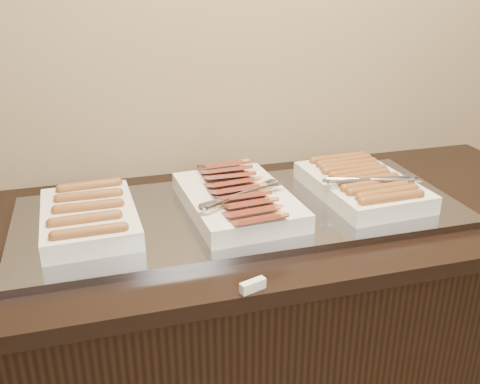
{
  "coord_description": "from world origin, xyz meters",
  "views": [
    {
      "loc": [
        -0.35,
        0.86,
        1.53
      ],
      "look_at": [
        0.02,
        2.13,
        0.97
      ],
      "focal_mm": 40.0,
      "sensor_mm": 36.0,
      "label": 1
    }
  ],
  "objects_px": {
    "dish_right": "(362,184)",
    "counter": "(235,348)",
    "warming_tray": "(242,212)",
    "dish_left": "(89,217)",
    "dish_center": "(237,198)"
  },
  "relations": [
    {
      "from": "dish_right",
      "to": "counter",
      "type": "bearing_deg",
      "value": 176.41
    },
    {
      "from": "counter",
      "to": "dish_right",
      "type": "distance_m",
      "value": 0.63
    },
    {
      "from": "warming_tray",
      "to": "dish_right",
      "type": "xyz_separation_m",
      "value": [
        0.36,
        -0.0,
        0.04
      ]
    },
    {
      "from": "counter",
      "to": "dish_right",
      "type": "bearing_deg",
      "value": -0.51
    },
    {
      "from": "dish_left",
      "to": "dish_right",
      "type": "xyz_separation_m",
      "value": [
        0.76,
        -0.0,
        0.01
      ]
    },
    {
      "from": "counter",
      "to": "dish_right",
      "type": "xyz_separation_m",
      "value": [
        0.38,
        -0.0,
        0.5
      ]
    },
    {
      "from": "counter",
      "to": "dish_left",
      "type": "height_order",
      "value": "dish_left"
    },
    {
      "from": "counter",
      "to": "dish_left",
      "type": "bearing_deg",
      "value": 180.0
    },
    {
      "from": "counter",
      "to": "warming_tray",
      "type": "xyz_separation_m",
      "value": [
        0.02,
        0.0,
        0.46
      ]
    },
    {
      "from": "dish_right",
      "to": "warming_tray",
      "type": "bearing_deg",
      "value": 176.37
    },
    {
      "from": "dish_center",
      "to": "dish_right",
      "type": "height_order",
      "value": "dish_center"
    },
    {
      "from": "warming_tray",
      "to": "dish_center",
      "type": "height_order",
      "value": "dish_center"
    },
    {
      "from": "dish_left",
      "to": "dish_right",
      "type": "bearing_deg",
      "value": -2.37
    },
    {
      "from": "counter",
      "to": "dish_center",
      "type": "relative_size",
      "value": 4.77
    },
    {
      "from": "warming_tray",
      "to": "dish_center",
      "type": "bearing_deg",
      "value": -166.98
    }
  ]
}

